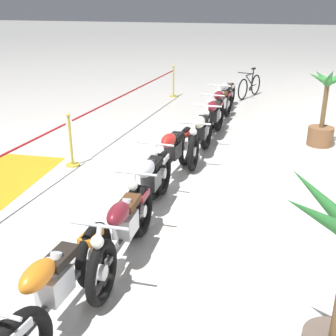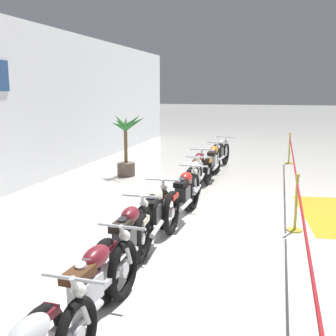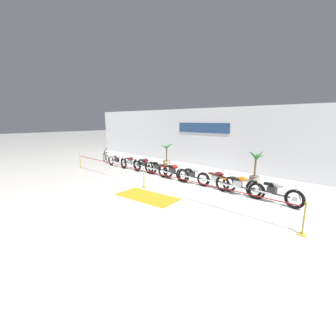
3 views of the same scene
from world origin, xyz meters
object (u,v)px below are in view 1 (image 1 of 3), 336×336
object	(u,v)px
motorcycle_orange_7	(52,293)
bicycle	(250,86)
motorcycle_red_4	(172,155)
motorcycle_maroon_2	(213,119)
motorcycle_cream_3	(200,135)
potted_palm_right_of_row	(323,116)
motorcycle_maroon_1	(220,106)
motorcycle_maroon_6	(124,230)
stanchion_far_left	(101,111)
stanchion_mid_left	(71,148)
motorcycle_silver_0	(225,96)
motorcycle_silver_5	(150,184)

from	to	relation	value
motorcycle_orange_7	bicycle	world-z (taller)	motorcycle_orange_7
motorcycle_red_4	bicycle	size ratio (longest dim) A/B	1.46
motorcycle_maroon_2	motorcycle_red_4	bearing A→B (deg)	-3.99
motorcycle_cream_3	potted_palm_right_of_row	world-z (taller)	potted_palm_right_of_row
motorcycle_maroon_1	motorcycle_maroon_6	world-z (taller)	motorcycle_maroon_1
stanchion_far_left	stanchion_mid_left	xyz separation A→B (m)	(1.37, -0.00, -0.41)
motorcycle_cream_3	motorcycle_maroon_6	bearing A→B (deg)	0.50
motorcycle_maroon_6	bicycle	xyz separation A→B (m)	(-10.32, 0.16, -0.09)
potted_palm_right_of_row	stanchion_far_left	size ratio (longest dim) A/B	0.13
motorcycle_maroon_2	potted_palm_right_of_row	distance (m)	2.43
motorcycle_maroon_2	stanchion_far_left	bearing A→B (deg)	-62.69
motorcycle_silver_0	stanchion_far_left	size ratio (longest dim) A/B	0.17
motorcycle_maroon_1	stanchion_far_left	distance (m)	3.36
bicycle	stanchion_mid_left	bearing A→B (deg)	-18.17
motorcycle_red_4	bicycle	xyz separation A→B (m)	(-7.65, 0.39, -0.11)
motorcycle_maroon_2	motorcycle_maroon_1	bearing A→B (deg)	-175.46
motorcycle_silver_0	motorcycle_maroon_6	bearing A→B (deg)	1.82
motorcycle_maroon_6	motorcycle_silver_0	bearing A→B (deg)	-178.18
potted_palm_right_of_row	stanchion_far_left	distance (m)	4.90
motorcycle_silver_5	bicycle	size ratio (longest dim) A/B	1.31
motorcycle_orange_7	potted_palm_right_of_row	size ratio (longest dim) A/B	1.33
motorcycle_silver_5	motorcycle_red_4	bearing A→B (deg)	-177.05
motorcycle_red_4	stanchion_far_left	xyz separation A→B (m)	(-1.49, -2.08, 0.28)
motorcycle_silver_0	bicycle	distance (m)	2.26
motorcycle_cream_3	motorcycle_maroon_6	world-z (taller)	motorcycle_cream_3
motorcycle_silver_0	motorcycle_red_4	xyz separation A→B (m)	(5.43, 0.03, 0.02)
motorcycle_red_4	bicycle	distance (m)	7.66
motorcycle_cream_3	motorcycle_silver_5	size ratio (longest dim) A/B	1.06
motorcycle_red_4	motorcycle_maroon_6	world-z (taller)	motorcycle_red_4
motorcycle_cream_3	stanchion_mid_left	size ratio (longest dim) A/B	2.17
motorcycle_maroon_1	stanchion_mid_left	size ratio (longest dim) A/B	2.26
motorcycle_silver_0	motorcycle_maroon_2	xyz separation A→B (m)	(2.77, 0.22, 0.01)
stanchion_far_left	motorcycle_maroon_1	bearing A→B (deg)	139.78
stanchion_mid_left	motorcycle_maroon_6	bearing A→B (deg)	39.67
motorcycle_maroon_1	motorcycle_red_4	world-z (taller)	motorcycle_red_4
motorcycle_orange_7	potted_palm_right_of_row	distance (m)	7.35
motorcycle_orange_7	stanchion_far_left	distance (m)	5.87
motorcycle_maroon_1	motorcycle_orange_7	distance (m)	8.01
bicycle	stanchion_far_left	distance (m)	6.65
motorcycle_silver_5	potted_palm_right_of_row	world-z (taller)	potted_palm_right_of_row
bicycle	stanchion_far_left	xyz separation A→B (m)	(6.16, -2.47, 0.39)
motorcycle_red_4	motorcycle_orange_7	distance (m)	3.98
motorcycle_red_4	potted_palm_right_of_row	bearing A→B (deg)	138.34
motorcycle_maroon_1	potted_palm_right_of_row	distance (m)	2.77
motorcycle_silver_0	motorcycle_cream_3	distance (m)	4.07
motorcycle_orange_7	stanchion_far_left	world-z (taller)	stanchion_far_left
motorcycle_cream_3	motorcycle_orange_7	distance (m)	5.35
motorcycle_maroon_1	motorcycle_maroon_6	bearing A→B (deg)	1.30
motorcycle_silver_5	stanchion_mid_left	xyz separation A→B (m)	(-1.43, -2.15, -0.12)
potted_palm_right_of_row	stanchion_mid_left	size ratio (longest dim) A/B	1.71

